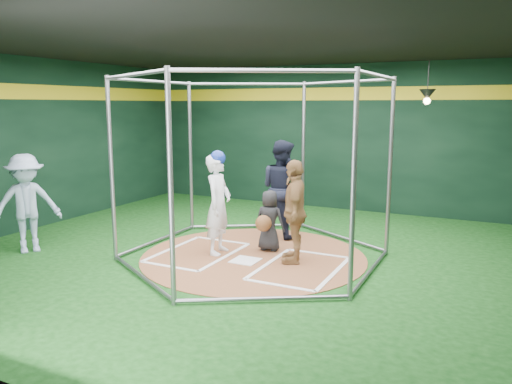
% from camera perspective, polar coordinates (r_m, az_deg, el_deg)
% --- Properties ---
extents(room_shell, '(10.10, 9.10, 3.53)m').
position_cam_1_polar(room_shell, '(8.19, -0.28, 4.41)').
color(room_shell, '#0C360C').
rests_on(room_shell, ground).
extents(clay_disc, '(3.80, 3.80, 0.01)m').
position_cam_1_polar(clay_disc, '(8.53, -0.30, -7.36)').
color(clay_disc, brown).
rests_on(clay_disc, ground).
extents(home_plate, '(0.43, 0.43, 0.01)m').
position_cam_1_polar(home_plate, '(8.27, -1.23, -7.83)').
color(home_plate, white).
rests_on(home_plate, clay_disc).
extents(batter_box_left, '(1.17, 1.77, 0.01)m').
position_cam_1_polar(batter_box_left, '(8.77, -6.64, -6.87)').
color(batter_box_left, white).
rests_on(batter_box_left, clay_disc).
extents(batter_box_right, '(1.17, 1.77, 0.01)m').
position_cam_1_polar(batter_box_right, '(7.95, 5.10, -8.63)').
color(batter_box_right, white).
rests_on(batter_box_right, clay_disc).
extents(batting_cage, '(4.05, 4.67, 3.00)m').
position_cam_1_polar(batting_cage, '(8.21, -0.31, 2.64)').
color(batting_cage, gray).
rests_on(batting_cage, ground).
extents(pendant_lamp_near, '(0.34, 0.34, 0.90)m').
position_cam_1_polar(pendant_lamp_near, '(10.99, 18.99, 10.44)').
color(pendant_lamp_near, black).
rests_on(pendant_lamp_near, room_shell).
extents(batter_figure, '(0.48, 0.67, 1.78)m').
position_cam_1_polar(batter_figure, '(8.52, -4.34, -1.23)').
color(batter_figure, white).
rests_on(batter_figure, clay_disc).
extents(visitor_leopard, '(0.73, 1.06, 1.68)m').
position_cam_1_polar(visitor_leopard, '(8.06, 4.42, -2.22)').
color(visitor_leopard, tan).
rests_on(visitor_leopard, clay_disc).
extents(catcher_figure, '(0.54, 0.57, 1.07)m').
position_cam_1_polar(catcher_figure, '(8.72, 1.48, -3.30)').
color(catcher_figure, black).
rests_on(catcher_figure, clay_disc).
extents(umpire, '(1.11, 1.00, 1.87)m').
position_cam_1_polar(umpire, '(9.64, 2.99, 0.41)').
color(umpire, black).
rests_on(umpire, clay_disc).
extents(bystander_blue, '(1.15, 1.28, 1.72)m').
position_cam_1_polar(bystander_blue, '(9.49, -24.75, -1.20)').
color(bystander_blue, '#9AAECB').
rests_on(bystander_blue, ground).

